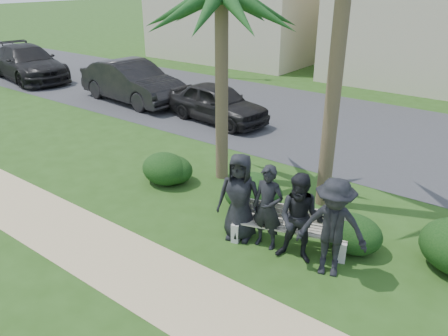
{
  "coord_description": "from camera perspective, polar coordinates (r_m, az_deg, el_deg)",
  "views": [
    {
      "loc": [
        4.52,
        -6.01,
        4.88
      ],
      "look_at": [
        -0.78,
        1.0,
        0.98
      ],
      "focal_mm": 35.0,
      "sensor_mm": 36.0,
      "label": 1
    }
  ],
  "objects": [
    {
      "name": "hedge_b",
      "position": [
        11.15,
        -7.73,
        0.03
      ],
      "size": [
        1.24,
        1.03,
        0.81
      ],
      "primitive_type": "ellipsoid",
      "color": "black",
      "rests_on": "ground"
    },
    {
      "name": "park_bench",
      "position": [
        8.64,
        8.61,
        -8.02
      ],
      "size": [
        2.36,
        1.17,
        0.77
      ],
      "rotation": [
        0.0,
        0.0,
        0.32
      ],
      "color": "gray",
      "rests_on": "ground"
    },
    {
      "name": "street_lamp",
      "position": [
        22.61,
        0.18,
        19.02
      ],
      "size": [
        0.36,
        0.36,
        4.29
      ],
      "color": "black",
      "rests_on": "ground"
    },
    {
      "name": "hedge_e",
      "position": [
        8.79,
        16.46,
        -8.07
      ],
      "size": [
        1.14,
        0.94,
        0.74
      ],
      "primitive_type": "ellipsoid",
      "color": "black",
      "rests_on": "ground"
    },
    {
      "name": "man_d",
      "position": [
        7.74,
        13.99,
        -7.63
      ],
      "size": [
        1.35,
        1.04,
        1.85
      ],
      "primitive_type": "imported",
      "rotation": [
        0.0,
        0.0,
        0.33
      ],
      "color": "black",
      "rests_on": "ground"
    },
    {
      "name": "hedge_d",
      "position": [
        9.75,
        3.79,
        -3.15
      ],
      "size": [
        1.39,
        1.15,
        0.91
      ],
      "primitive_type": "ellipsoid",
      "color": "black",
      "rests_on": "ground"
    },
    {
      "name": "stucco_bldg_right",
      "position": [
        24.67,
        25.56,
        18.95
      ],
      "size": [
        8.4,
        8.4,
        7.3
      ],
      "color": "beige",
      "rests_on": "ground"
    },
    {
      "name": "man_b",
      "position": [
        8.34,
        5.72,
        -5.15
      ],
      "size": [
        0.65,
        0.46,
        1.7
      ],
      "primitive_type": "imported",
      "rotation": [
        0.0,
        0.0,
        0.08
      ],
      "color": "black",
      "rests_on": "ground"
    },
    {
      "name": "ground",
      "position": [
        8.97,
        0.1,
        -9.05
      ],
      "size": [
        160.0,
        160.0,
        0.0
      ],
      "primitive_type": "plane",
      "color": "#244513",
      "rests_on": "ground"
    },
    {
      "name": "footpath",
      "position": [
        7.88,
        -8.06,
        -14.66
      ],
      "size": [
        30.0,
        1.6,
        0.01
      ],
      "primitive_type": "cube",
      "color": "tan",
      "rests_on": "ground"
    },
    {
      "name": "car_c",
      "position": [
        24.54,
        -24.24,
        12.41
      ],
      "size": [
        6.09,
        3.35,
        1.67
      ],
      "primitive_type": "imported",
      "rotation": [
        0.0,
        0.0,
        1.39
      ],
      "color": "black",
      "rests_on": "ground"
    },
    {
      "name": "car_a",
      "position": [
        15.78,
        -0.85,
        8.49
      ],
      "size": [
        4.15,
        2.04,
        1.36
      ],
      "primitive_type": "imported",
      "rotation": [
        0.0,
        0.0,
        1.46
      ],
      "color": "black",
      "rests_on": "ground"
    },
    {
      "name": "hedge_c",
      "position": [
        9.9,
        3.23,
        -3.62
      ],
      "size": [
        0.94,
        0.78,
        0.62
      ],
      "primitive_type": "ellipsoid",
      "color": "black",
      "rests_on": "ground"
    },
    {
      "name": "car_b",
      "position": [
        18.75,
        -11.93,
        10.97
      ],
      "size": [
        5.22,
        2.24,
        1.67
      ],
      "primitive_type": "imported",
      "rotation": [
        0.0,
        0.0,
        1.48
      ],
      "color": "black",
      "rests_on": "ground"
    },
    {
      "name": "man_a",
      "position": [
        8.55,
        2.06,
        -3.83
      ],
      "size": [
        1.02,
        0.83,
        1.81
      ],
      "primitive_type": "imported",
      "rotation": [
        0.0,
        0.0,
        0.33
      ],
      "color": "black",
      "rests_on": "ground"
    },
    {
      "name": "asphalt_street",
      "position": [
        15.51,
        18.23,
        4.36
      ],
      "size": [
        160.0,
        8.0,
        0.01
      ],
      "primitive_type": "cube",
      "color": "#2D2D30",
      "rests_on": "ground"
    },
    {
      "name": "hedge_a",
      "position": [
        11.19,
        -6.73,
        -0.09
      ],
      "size": [
        1.1,
        0.91,
        0.72
      ],
      "primitive_type": "ellipsoid",
      "color": "black",
      "rests_on": "ground"
    },
    {
      "name": "man_c",
      "position": [
        7.99,
        9.92,
        -6.59
      ],
      "size": [
        0.98,
        0.85,
        1.74
      ],
      "primitive_type": "imported",
      "rotation": [
        0.0,
        0.0,
        0.25
      ],
      "color": "black",
      "rests_on": "ground"
    }
  ]
}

